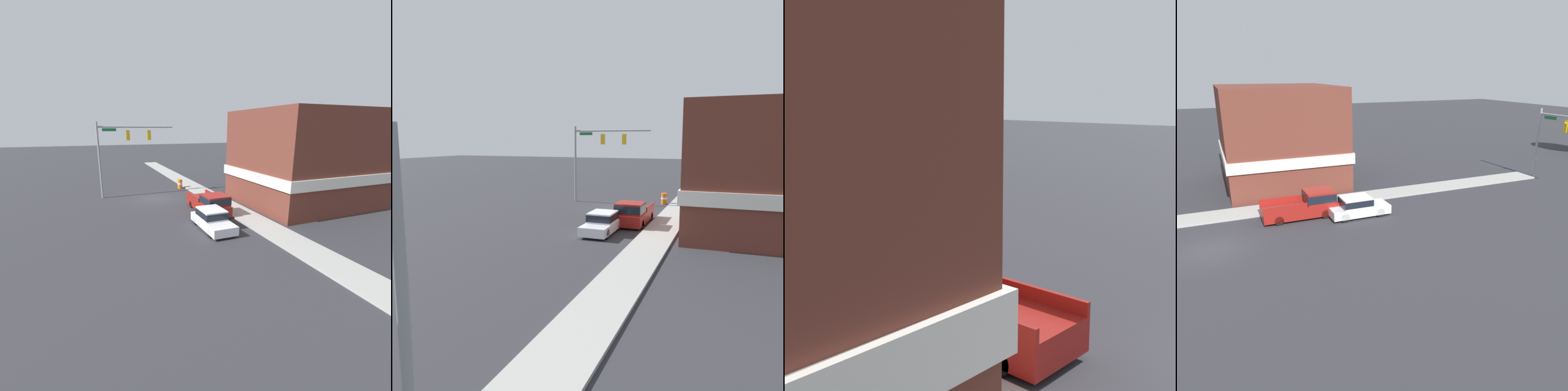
{
  "view_description": "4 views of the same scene",
  "coord_description": "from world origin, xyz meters",
  "views": [
    {
      "loc": [
        6.06,
        26.7,
        7.26
      ],
      "look_at": [
        -1.25,
        8.24,
        2.18
      ],
      "focal_mm": 24.0,
      "sensor_mm": 36.0,
      "label": 1
    },
    {
      "loc": [
        -10.22,
        34.98,
        6.5
      ],
      "look_at": [
        -0.26,
        8.68,
        2.41
      ],
      "focal_mm": 35.0,
      "sensor_mm": 36.0,
      "label": 2
    },
    {
      "loc": [
        -12.59,
        -2.67,
        5.97
      ],
      "look_at": [
        0.9,
        9.73,
        2.66
      ],
      "focal_mm": 50.0,
      "sensor_mm": 36.0,
      "label": 3
    },
    {
      "loc": [
        22.67,
        0.7,
        10.15
      ],
      "look_at": [
        0.59,
        10.23,
        2.3
      ],
      "focal_mm": 35.0,
      "sensor_mm": 36.0,
      "label": 4
    }
  ],
  "objects": [
    {
      "name": "church_steeple",
      "position": [
        20.28,
        32.91,
        5.44
      ],
      "size": [
        2.69,
        2.69,
        10.39
      ],
      "color": "white",
      "rests_on": "ground"
    },
    {
      "name": "car_lead",
      "position": [
        -1.86,
        10.09,
        0.78
      ],
      "size": [
        1.86,
        4.39,
        1.5
      ],
      "color": "black",
      "rests_on": "ground"
    },
    {
      "name": "pickup_truck_parked",
      "position": [
        -3.26,
        6.66,
        0.92
      ],
      "size": [
        2.07,
        5.4,
        1.88
      ],
      "color": "black",
      "rests_on": "ground"
    }
  ]
}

